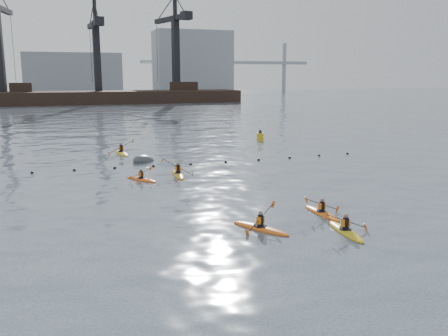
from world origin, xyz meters
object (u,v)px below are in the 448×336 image
Objects in this scene: kayaker_3 at (178,174)px; mooring_buoy at (144,161)px; kayaker_0 at (260,227)px; kayaker_4 at (322,212)px; kayaker_1 at (345,230)px; kayaker_2 at (141,179)px; kayaker_5 at (121,152)px; nav_buoy at (260,136)px.

mooring_buoy is at bearing 107.01° from kayaker_3.
kayaker_0 reaches higher than kayaker_4.
kayaker_2 is at bearing 121.84° from kayaker_1.
nav_buoy is (15.73, 4.37, 0.31)m from kayaker_5.
nav_buoy reaches higher than mooring_buoy.
kayaker_5 reaches higher than kayaker_1.
kayaker_2 is at bearing -100.57° from mooring_buoy.
nav_buoy is (12.93, 15.42, 0.32)m from kayaker_3.
kayaker_3 is (-0.89, 13.23, 0.01)m from kayaker_0.
kayaker_3 is 1.13× the size of kayaker_4.
kayaker_3 is at bearing -71.29° from kayaker_4.
kayaker_0 is 0.84× the size of kayaker_5.
kayaker_1 is at bearing -74.46° from mooring_buoy.
kayaker_0 is 31.08m from nav_buoy.
kayaker_0 reaches higher than kayaker_2.
kayaker_3 reaches higher than kayaker_0.
kayaker_5 is (-7.25, 25.94, 0.01)m from kayaker_1.
kayaker_4 is 19.37m from mooring_buoy.
nav_buoy is at bearing 79.10° from kayaker_1.
nav_buoy is at bearing 32.22° from mooring_buoy.
kayaker_1 is at bearing -69.32° from kayaker_3.
kayaker_1 is 31.48m from nav_buoy.
nav_buoy is (14.39, 9.07, 0.42)m from mooring_buoy.
kayaker_5 is 1.68× the size of mooring_buoy.
kayaker_5 is at bearing 105.90° from mooring_buoy.
kayaker_3 is 12.91m from kayaker_4.
mooring_buoy is 17.02m from nav_buoy.
mooring_buoy is 1.57× the size of nav_buoy.
kayaker_5 is at bearing 67.63° from kayaker_0.
kayaker_1 is at bearing -105.64° from nav_buoy.
kayaker_5 is (-0.01, 11.81, 0.02)m from kayaker_2.
kayaker_5 is at bearing 55.85° from kayaker_2.
kayaker_0 is at bearing -83.15° from mooring_buoy.
kayaker_1 is 15.88m from kayaker_2.
nav_buoy reaches higher than kayaker_2.
kayaker_4 is (4.02, 1.29, -0.00)m from kayaker_0.
kayaker_5 is 2.64× the size of nav_buoy.
kayaker_0 is at bearing -89.68° from kayaker_5.
kayaker_0 is at bearing 159.70° from kayaker_1.
kayaker_1 is at bearing -82.71° from kayaker_5.
kayaker_4 is at bearing 85.71° from kayaker_1.
kayaker_2 is 1.93× the size of nav_buoy.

